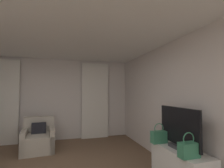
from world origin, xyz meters
The scene contains 10 objects.
wall_window centered at (0.00, 3.03, 1.30)m, with size 5.12×0.06×2.60m.
wall_right centered at (2.53, 0.00, 1.30)m, with size 0.06×6.12×2.60m.
ceiling centered at (0.00, 0.00, 2.63)m, with size 5.12×6.12×0.06m, color white.
curtain_left_panel centered at (-1.38, 2.90, 1.25)m, with size 0.90×0.06×2.50m.
curtain_right_panel centered at (1.38, 2.90, 1.25)m, with size 0.90×0.06×2.50m.
armchair centered at (-0.28, 2.12, 0.28)m, with size 0.85×0.92×0.85m.
tv_console centered at (2.23, -0.28, 0.29)m, with size 0.47×1.10×0.58m.
tv_flatscreen centered at (2.23, -0.25, 0.90)m, with size 0.20×0.96×0.70m.
handbag_primary centered at (2.07, 0.12, 0.70)m, with size 0.30×0.14×0.37m.
handbag_secondary centered at (2.10, -0.62, 0.70)m, with size 0.30×0.14×0.37m.
Camera 1 is at (0.31, -2.67, 1.54)m, focal length 26.67 mm.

